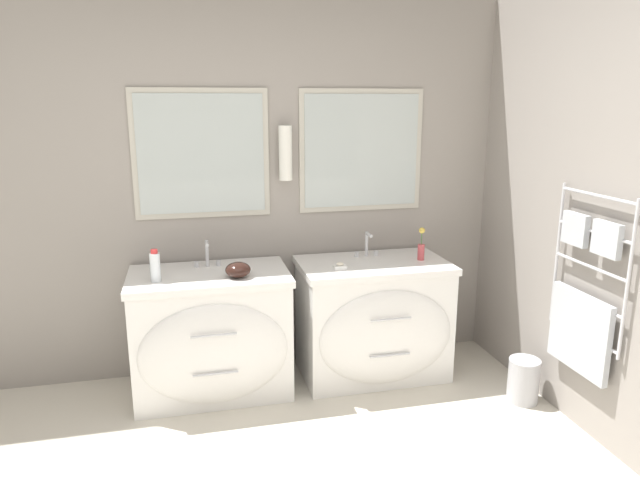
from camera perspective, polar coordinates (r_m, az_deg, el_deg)
wall_back at (r=3.88m, az=-9.80°, el=5.53°), size 5.47×0.17×2.60m
wall_right at (r=3.48m, az=25.83°, el=3.16°), size 0.13×4.15×2.60m
vanity_left at (r=3.73m, az=-10.76°, el=-9.23°), size 0.99×0.66×0.80m
vanity_right at (r=3.92m, az=5.43°, el=-7.92°), size 0.99×0.66×0.80m
faucet_left at (r=3.76m, az=-11.22°, el=-1.43°), size 0.17×0.11×0.17m
faucet_right at (r=3.94m, az=4.73°, el=-0.50°), size 0.17×0.11×0.17m
toiletry_bottle at (r=3.52m, az=-16.16°, el=-2.57°), size 0.06×0.06×0.20m
amenity_bowl at (r=3.51m, az=-8.20°, el=-2.96°), size 0.16×0.16×0.09m
flower_vase at (r=3.90m, az=10.09°, el=-0.68°), size 0.05×0.05×0.22m
soap_dish at (r=3.65m, az=2.01°, el=-2.66°), size 0.08×0.06×0.04m
waste_bin at (r=3.90m, az=19.68°, el=-13.00°), size 0.20×0.20×0.28m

